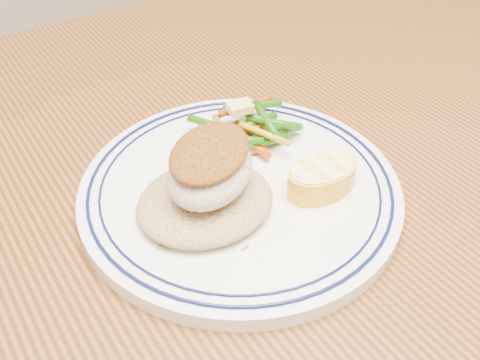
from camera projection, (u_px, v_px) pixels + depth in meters
name	position (u px, v px, depth m)	size (l,w,h in m)	color
dining_table	(243.00, 256.00, 0.56)	(1.50, 0.90, 0.75)	#4D290F
plate	(240.00, 189.00, 0.48)	(0.29, 0.29, 0.02)	white
rice_pilaf	(205.00, 199.00, 0.45)	(0.12, 0.10, 0.02)	#9D7A4E
fish_fillet	(210.00, 166.00, 0.44)	(0.11, 0.11, 0.05)	beige
vegetable_pile	(249.00, 126.00, 0.52)	(0.10, 0.09, 0.03)	#1C570A
butter_pat	(240.00, 107.00, 0.52)	(0.02, 0.02, 0.01)	#EFD875
lemon_wedge	(322.00, 176.00, 0.46)	(0.07, 0.06, 0.03)	yellow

